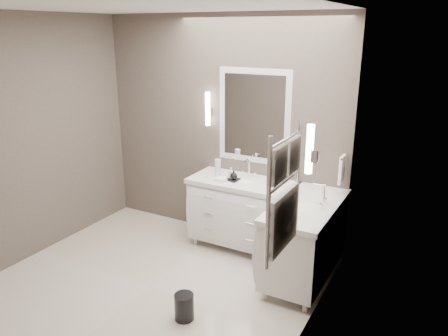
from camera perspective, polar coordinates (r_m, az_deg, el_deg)
The scene contains 20 objects.
floor at distance 4.69m, azimuth -9.70°, elevation -15.04°, with size 3.20×3.00×0.01m, color beige.
ceiling at distance 3.96m, azimuth -11.83°, elevation 20.14°, with size 3.20×3.00×0.01m, color white.
wall_back at distance 5.33m, azimuth -0.46°, elevation 5.11°, with size 3.20×0.01×2.70m, color #504740.
wall_left at distance 5.26m, azimuth -24.42°, elevation 3.34°, with size 0.01×3.00×2.70m, color #504740.
wall_right at distance 3.39m, azimuth 11.01°, elevation -2.70°, with size 0.01×3.00×2.70m, color #504740.
vanity_back at distance 5.16m, azimuth 2.43°, elevation -5.44°, with size 1.24×0.59×0.97m.
vanity_right at distance 4.60m, azimuth 10.55°, elevation -8.80°, with size 0.59×1.24×0.97m.
mirror_back at distance 5.08m, azimuth 3.91°, elevation 6.73°, with size 0.90×0.02×1.10m.
mirror_right at distance 4.07m, azimuth 14.44°, elevation 3.47°, with size 0.02×0.90×1.10m.
sconce_back at distance 5.28m, azimuth -2.14°, elevation 7.65°, with size 0.06×0.06×0.40m.
sconce_right at distance 3.54m, azimuth 11.11°, elevation 2.30°, with size 0.06×0.06×0.40m.
towel_bar_corner at distance 4.73m, azimuth 15.16°, elevation -0.12°, with size 0.03×0.22×0.30m.
towel_ladder at distance 3.03m, azimuth 7.73°, elevation -4.11°, with size 0.06×0.58×0.90m.
waste_bin at distance 4.14m, azimuth -5.22°, elevation -17.60°, with size 0.18×0.18×0.25m, color black.
amenity_tray_back at distance 5.03m, azimuth 1.12°, elevation -1.47°, with size 0.16×0.12×0.02m, color black.
amenity_tray_right at distance 4.11m, azimuth 8.25°, elevation -6.17°, with size 0.12×0.15×0.02m, color black.
water_bottle at distance 5.15m, azimuth -0.83°, elevation 0.03°, with size 0.07×0.07×0.20m, color silver.
soap_bottle_a at distance 5.04m, azimuth 0.93°, elevation -0.58°, with size 0.05×0.06×0.12m, color white.
soap_bottle_b at distance 4.97m, azimuth 1.27°, elevation -0.90°, with size 0.08×0.08×0.11m, color black.
soap_bottle_c at distance 4.08m, azimuth 8.30°, elevation -5.00°, with size 0.06×0.06×0.16m, color white.
Camera 1 is at (2.53, -3.05, 2.51)m, focal length 35.00 mm.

